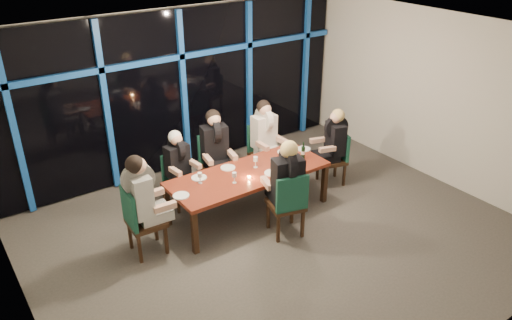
% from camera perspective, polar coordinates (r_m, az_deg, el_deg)
% --- Properties ---
extents(room, '(7.04, 7.00, 3.02)m').
position_cam_1_polar(room, '(6.77, 2.95, 5.52)').
color(room, '#514D48').
rests_on(room, ground).
extents(window_wall, '(6.86, 0.43, 2.94)m').
position_cam_1_polar(window_wall, '(9.28, -8.37, 8.08)').
color(window_wall, black).
rests_on(window_wall, ground).
extents(dining_table, '(2.60, 1.00, 0.75)m').
position_cam_1_polar(dining_table, '(7.92, -0.84, -1.85)').
color(dining_table, maroon).
rests_on(dining_table, ground).
extents(chair_far_left, '(0.47, 0.47, 0.92)m').
position_cam_1_polar(chair_far_left, '(8.36, -9.00, -1.89)').
color(chair_far_left, '#321D10').
rests_on(chair_far_left, ground).
extents(chair_far_mid, '(0.57, 0.57, 1.04)m').
position_cam_1_polar(chair_far_mid, '(8.65, -4.80, -0.09)').
color(chair_far_mid, '#321D10').
rests_on(chair_far_mid, ground).
extents(chair_far_right, '(0.48, 0.48, 1.03)m').
position_cam_1_polar(chair_far_right, '(9.10, 0.73, 1.35)').
color(chair_far_right, '#321D10').
rests_on(chair_far_right, ground).
extents(chair_end_left, '(0.52, 0.52, 1.06)m').
position_cam_1_polar(chair_end_left, '(7.23, -13.22, -6.50)').
color(chair_end_left, '#321D10').
rests_on(chair_end_left, ground).
extents(chair_end_right, '(0.56, 0.56, 0.97)m').
position_cam_1_polar(chair_end_right, '(9.04, 9.16, 0.55)').
color(chair_end_right, '#321D10').
rests_on(chair_end_right, ground).
extents(chair_near_mid, '(0.61, 0.61, 1.07)m').
position_cam_1_polar(chair_near_mid, '(7.42, 3.72, -4.80)').
color(chair_near_mid, '#321D10').
rests_on(chair_near_mid, ground).
extents(diner_far_left, '(0.48, 0.59, 0.90)m').
position_cam_1_polar(diner_far_left, '(8.14, -8.88, 0.17)').
color(diner_far_left, black).
rests_on(diner_far_left, ground).
extents(diner_far_mid, '(0.57, 0.69, 1.02)m').
position_cam_1_polar(diner_far_mid, '(8.40, -4.69, 2.18)').
color(diner_far_mid, black).
rests_on(diner_far_mid, ground).
extents(diner_far_right, '(0.51, 0.64, 1.00)m').
position_cam_1_polar(diner_far_right, '(8.87, 1.07, 3.53)').
color(diner_far_right, silver).
rests_on(diner_far_right, ground).
extents(diner_end_left, '(0.67, 0.54, 1.04)m').
position_cam_1_polar(diner_end_left, '(7.03, -12.89, -3.44)').
color(diner_end_left, black).
rests_on(diner_end_left, ground).
extents(diner_end_right, '(0.66, 0.57, 0.94)m').
position_cam_1_polar(diner_end_right, '(8.84, 8.86, 2.71)').
color(diner_end_right, black).
rests_on(diner_end_right, ground).
extents(diner_near_mid, '(0.61, 0.72, 1.05)m').
position_cam_1_polar(diner_near_mid, '(7.28, 3.53, -1.60)').
color(diner_near_mid, black).
rests_on(diner_near_mid, ground).
extents(plate_far_left, '(0.24, 0.24, 0.01)m').
position_cam_1_polar(plate_far_left, '(7.77, -6.53, -2.02)').
color(plate_far_left, white).
rests_on(plate_far_left, dining_table).
extents(plate_far_mid, '(0.24, 0.24, 0.01)m').
position_cam_1_polar(plate_far_mid, '(8.03, -3.24, -0.88)').
color(plate_far_mid, white).
rests_on(plate_far_mid, dining_table).
extents(plate_far_right, '(0.24, 0.24, 0.01)m').
position_cam_1_polar(plate_far_right, '(8.55, 3.25, 0.93)').
color(plate_far_right, white).
rests_on(plate_far_right, dining_table).
extents(plate_end_left, '(0.24, 0.24, 0.01)m').
position_cam_1_polar(plate_end_left, '(7.33, -8.56, -4.04)').
color(plate_end_left, white).
rests_on(plate_end_left, dining_table).
extents(plate_end_right, '(0.24, 0.24, 0.01)m').
position_cam_1_polar(plate_end_right, '(8.69, 5.45, 1.27)').
color(plate_end_right, white).
rests_on(plate_end_right, dining_table).
extents(plate_near_mid, '(0.24, 0.24, 0.01)m').
position_cam_1_polar(plate_near_mid, '(7.86, 1.82, -1.49)').
color(plate_near_mid, white).
rests_on(plate_near_mid, dining_table).
extents(wine_bottle, '(0.07, 0.07, 0.29)m').
position_cam_1_polar(wine_bottle, '(8.32, 5.40, 0.89)').
color(wine_bottle, black).
rests_on(wine_bottle, dining_table).
extents(water_pitcher, '(0.11, 0.10, 0.18)m').
position_cam_1_polar(water_pitcher, '(8.12, 3.93, 0.09)').
color(water_pitcher, silver).
rests_on(water_pitcher, dining_table).
extents(tea_light, '(0.05, 0.05, 0.03)m').
position_cam_1_polar(tea_light, '(7.72, -0.78, -1.98)').
color(tea_light, '#FFAF4C').
rests_on(tea_light, dining_table).
extents(wine_glass_a, '(0.07, 0.07, 0.18)m').
position_cam_1_polar(wine_glass_a, '(7.54, -2.49, -1.77)').
color(wine_glass_a, silver).
rests_on(wine_glass_a, dining_table).
extents(wine_glass_b, '(0.07, 0.07, 0.19)m').
position_cam_1_polar(wine_glass_b, '(7.98, -0.05, 0.04)').
color(wine_glass_b, white).
rests_on(wine_glass_b, dining_table).
extents(wine_glass_c, '(0.07, 0.07, 0.18)m').
position_cam_1_polar(wine_glass_c, '(7.96, 1.88, -0.11)').
color(wine_glass_c, silver).
rests_on(wine_glass_c, dining_table).
extents(wine_glass_d, '(0.07, 0.07, 0.18)m').
position_cam_1_polar(wine_glass_d, '(7.57, -6.44, -1.78)').
color(wine_glass_d, silver).
rests_on(wine_glass_d, dining_table).
extents(wine_glass_e, '(0.07, 0.07, 0.19)m').
position_cam_1_polar(wine_glass_e, '(8.36, 3.32, 1.30)').
color(wine_glass_e, white).
rests_on(wine_glass_e, dining_table).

